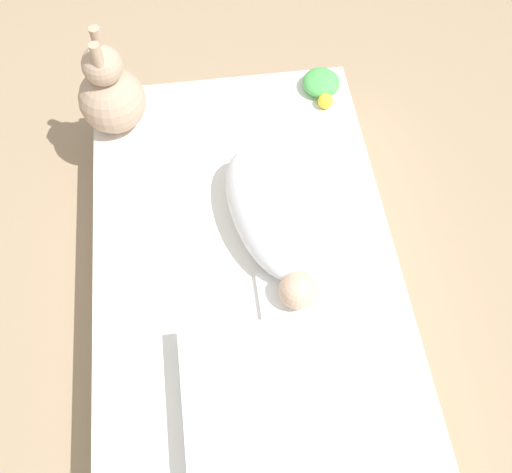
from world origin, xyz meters
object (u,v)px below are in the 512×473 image
object	(u,v)px
swaddled_baby	(268,218)
pillow	(245,402)
bunny_plush	(111,94)
turtle_plush	(322,85)

from	to	relation	value
swaddled_baby	pillow	distance (m)	0.52
bunny_plush	turtle_plush	distance (m)	0.69
swaddled_baby	bunny_plush	size ratio (longest dim) A/B	1.52
turtle_plush	swaddled_baby	bearing A→B (deg)	-25.89
swaddled_baby	pillow	bearing A→B (deg)	-26.09
swaddled_baby	pillow	xyz separation A→B (m)	(0.50, -0.13, -0.03)
pillow	turtle_plush	bearing A→B (deg)	159.42
bunny_plush	turtle_plush	size ratio (longest dim) A/B	2.11
pillow	turtle_plush	world-z (taller)	pillow
swaddled_baby	turtle_plush	bearing A→B (deg)	142.49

